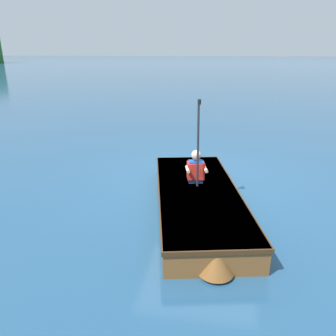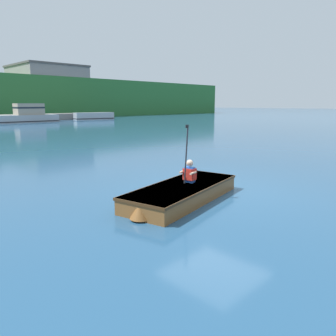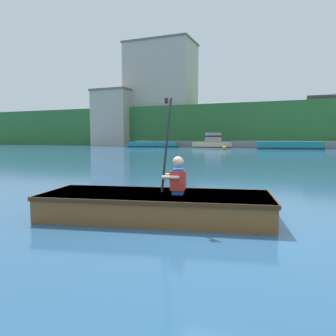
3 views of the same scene
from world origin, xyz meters
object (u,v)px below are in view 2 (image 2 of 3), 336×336
(moored_boat_dock_center_far, at_px, (27,115))
(rowboat_foreground, at_px, (181,192))
(person_paddler, at_px, (189,172))
(moored_boat_dock_west_inner, at_px, (94,116))

(moored_boat_dock_center_far, xyz_separation_m, rowboat_foreground, (-10.99, -36.60, -0.65))
(person_paddler, bearing_deg, moored_boat_dock_center_far, 73.80)
(moored_boat_dock_center_far, distance_m, rowboat_foreground, 38.22)
(rowboat_foreground, height_order, person_paddler, person_paddler)
(moored_boat_dock_west_inner, xyz_separation_m, person_paddler, (-20.46, -36.92, 0.17))
(moored_boat_dock_center_far, bearing_deg, rowboat_foreground, -106.71)
(person_paddler, bearing_deg, moored_boat_dock_west_inner, 61.01)
(rowboat_foreground, xyz_separation_m, person_paddler, (0.38, 0.08, 0.44))
(moored_boat_dock_west_inner, distance_m, person_paddler, 42.21)
(moored_boat_dock_west_inner, relative_size, moored_boat_dock_center_far, 0.79)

